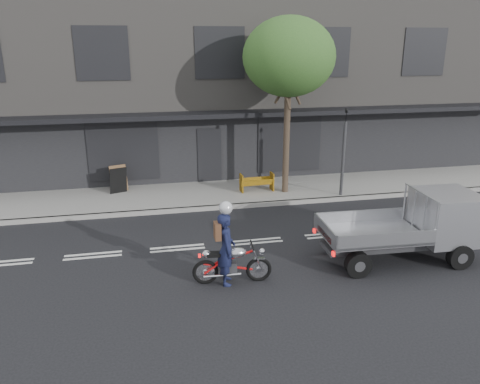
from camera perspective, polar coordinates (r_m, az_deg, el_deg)
name	(u,v)px	position (r m, az deg, el deg)	size (l,w,h in m)	color
ground	(256,242)	(14.36, 2.00, -6.06)	(80.00, 80.00, 0.00)	black
sidewalk	(228,193)	(18.63, -1.45, -0.11)	(32.00, 3.20, 0.15)	gray
kerb	(236,206)	(17.15, -0.47, -1.72)	(32.00, 0.20, 0.15)	gray
building_main	(204,80)	(24.32, -4.45, 13.50)	(26.00, 10.00, 8.00)	slate
street_tree	(289,57)	(17.79, 5.99, 16.01)	(3.40, 3.40, 6.74)	#382B21
traffic_light_pole	(343,157)	(18.19, 12.47, 4.18)	(0.12, 0.12, 3.50)	#2D2D30
motorcycle	(232,263)	(11.85, -0.96, -8.64)	(2.01, 0.58, 1.03)	black
rider	(226,249)	(11.65, -1.70, -6.94)	(0.68, 0.45, 1.86)	#151939
flatbed_ute	(433,220)	(13.97, 22.43, -3.16)	(4.34, 1.93, 1.98)	black
construction_barrier	(258,183)	(18.36, 2.21, 1.07)	(1.34, 0.53, 0.75)	#FFA90D
sandwich_board	(118,181)	(18.79, -14.61, 1.36)	(0.66, 0.44, 1.05)	black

